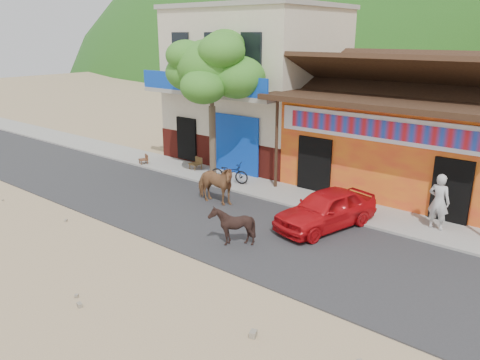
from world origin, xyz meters
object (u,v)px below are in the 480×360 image
object	(u,v)px
scooter	(229,172)
red_car	(326,209)
cow_dark	(232,226)
pedestrian	(439,202)
cow_tan	(215,184)
cafe_chair_left	(143,155)
cafe_chair_right	(195,159)
tree	(212,106)

from	to	relation	value
scooter	red_car	bearing A→B (deg)	-123.39
cow_dark	pedestrian	size ratio (longest dim) A/B	0.67
cow_tan	scooter	bearing A→B (deg)	21.86
red_car	scooter	bearing A→B (deg)	179.02
cow_dark	scooter	bearing A→B (deg)	-137.42
cow_tan	pedestrian	bearing A→B (deg)	-75.70
cow_tan	red_car	xyz separation A→B (m)	(4.19, 0.58, -0.12)
scooter	cafe_chair_left	xyz separation A→B (m)	(-4.98, -0.34, -0.02)
cow_tan	cafe_chair_left	distance (m)	6.28
red_car	cafe_chair_right	distance (m)	7.93
tree	cafe_chair_left	xyz separation A→B (m)	(-3.94, -0.50, -2.60)
tree	scooter	distance (m)	2.78
tree	cafe_chair_right	xyz separation A→B (m)	(-1.40, 0.37, -2.50)
cow_dark	cafe_chair_right	distance (m)	7.87
cow_tan	pedestrian	world-z (taller)	pedestrian
red_car	cafe_chair_right	world-z (taller)	red_car
pedestrian	cafe_chair_left	xyz separation A→B (m)	(-13.04, -0.80, -0.49)
tree	cafe_chair_left	world-z (taller)	tree
cafe_chair_right	cafe_chair_left	bearing A→B (deg)	-153.69
tree	cafe_chair_left	bearing A→B (deg)	-172.78
tree	cafe_chair_right	bearing A→B (deg)	165.21
cow_tan	scooter	world-z (taller)	cow_tan
pedestrian	cafe_chair_left	world-z (taller)	pedestrian
pedestrian	cafe_chair_right	bearing A→B (deg)	3.79
cow_tan	pedestrian	xyz separation A→B (m)	(7.01, 2.51, 0.23)
tree	pedestrian	distance (m)	9.35
cafe_chair_right	red_car	bearing A→B (deg)	-7.12
cow_dark	cafe_chair_left	size ratio (longest dim) A/B	1.47
red_car	pedestrian	bearing A→B (deg)	48.92
tree	cafe_chair_left	distance (m)	4.75
tree	cow_tan	size ratio (longest dim) A/B	3.43
cow_tan	cow_dark	xyz separation A→B (m)	(2.71, -2.27, -0.15)
cow_dark	cafe_chair_right	world-z (taller)	cow_dark
cow_dark	scooter	xyz separation A→B (m)	(-3.76, 4.32, -0.08)
red_car	cafe_chair_right	bearing A→B (deg)	-179.93
red_car	cafe_chair_left	bearing A→B (deg)	-171.65
red_car	pedestrian	size ratio (longest dim) A/B	2.04
scooter	cafe_chair_right	world-z (taller)	cafe_chair_right
tree	cow_dark	xyz separation A→B (m)	(4.80, -4.47, -2.49)
cow_dark	cafe_chair_right	size ratio (longest dim) A/B	1.19
cow_dark	cafe_chair_right	xyz separation A→B (m)	(-6.20, 4.84, -0.01)
cow_tan	cow_dark	size ratio (longest dim) A/B	1.48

